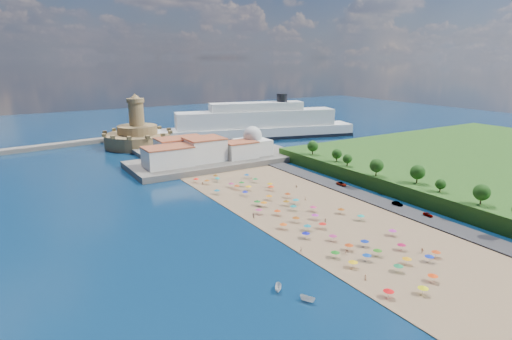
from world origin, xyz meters
TOP-DOWN VIEW (x-y plane):
  - ground at (0.00, 0.00)m, footprint 700.00×700.00m
  - terrace at (10.00, 73.00)m, footprint 90.00×36.00m
  - jetty at (-12.00, 108.00)m, footprint 18.00×70.00m
  - waterfront_buildings at (-3.05, 73.64)m, footprint 57.00×29.00m
  - domed_building at (30.00, 71.00)m, footprint 16.00×16.00m
  - fortress at (-12.00, 138.00)m, footprint 40.00×40.00m
  - cruise_ship at (64.78, 123.35)m, footprint 136.34×54.78m
  - beach_parasols at (-1.32, -10.80)m, footprint 31.63×114.43m
  - beachgoers at (-0.82, -9.62)m, footprint 36.18×95.74m
  - moored_boats at (-32.60, -50.64)m, footprint 6.13×11.25m
  - parked_cars at (36.00, -8.83)m, footprint 2.28×47.02m
  - hillside_trees at (47.45, -7.75)m, footprint 12.84×108.68m

SIDE VIEW (x-z plane):
  - ground at x=0.00m, z-range 0.00..0.00m
  - moored_boats at x=-32.60m, z-range -0.01..1.47m
  - beachgoers at x=-0.82m, z-range 0.16..1.97m
  - jetty at x=-12.00m, z-range 0.00..2.40m
  - parked_cars at x=36.00m, z-range 0.68..2.03m
  - terrace at x=10.00m, z-range 0.00..3.00m
  - beach_parasols at x=-1.32m, z-range 1.05..3.25m
  - fortress at x=-12.00m, z-range -9.52..22.88m
  - waterfront_buildings at x=-3.05m, z-range 2.38..13.38m
  - cruise_ship at x=64.78m, z-range -6.05..23.60m
  - domed_building at x=30.00m, z-range 1.47..16.47m
  - hillside_trees at x=47.45m, z-range 6.40..13.69m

